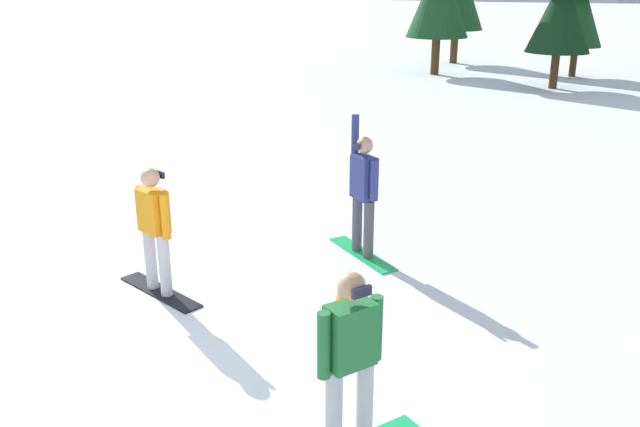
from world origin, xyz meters
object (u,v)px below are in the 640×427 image
backpack_orange (349,306)px  snowboarder_midground (155,229)px  pine_tree_young (581,1)px  snowboarder_foreground (350,362)px  snowboarder_background (364,192)px

backpack_orange → snowboarder_midground: bearing=-169.9°
backpack_orange → pine_tree_young: bearing=88.1°
snowboarder_foreground → backpack_orange: size_ratio=3.15×
snowboarder_midground → pine_tree_young: pine_tree_young is taller
snowboarder_foreground → snowboarder_background: (-1.45, 4.18, 0.07)m
snowboarder_foreground → snowboarder_background: bearing=109.1°
snowboarder_background → pine_tree_young: pine_tree_young is taller
snowboarder_foreground → snowboarder_background: size_ratio=0.84×
snowboarder_foreground → pine_tree_young: size_ratio=0.32×
snowboarder_foreground → snowboarder_midground: size_ratio=1.02×
snowboarder_midground → snowboarder_background: (1.97, 2.26, 0.09)m
backpack_orange → snowboarder_background: bearing=105.7°
snowboarder_midground → snowboarder_background: 3.00m
snowboarder_foreground → backpack_orange: snowboarder_foreground is taller
snowboarder_foreground → backpack_orange: bearing=111.6°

